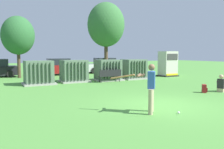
# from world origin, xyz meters

# --- Properties ---
(ground_plane) EXTENTS (96.00, 96.00, 0.00)m
(ground_plane) POSITION_xyz_m (0.00, 0.00, 0.00)
(ground_plane) COLOR #51933D
(transformer_west) EXTENTS (2.10, 1.70, 1.62)m
(transformer_west) POSITION_xyz_m (-3.21, 8.99, 0.79)
(transformer_west) COLOR #9E9B93
(transformer_west) RESTS_ON ground
(transformer_mid_west) EXTENTS (2.10, 1.70, 1.62)m
(transformer_mid_west) POSITION_xyz_m (-0.63, 9.24, 0.79)
(transformer_mid_west) COLOR #9E9B93
(transformer_mid_west) RESTS_ON ground
(transformer_mid_east) EXTENTS (2.10, 1.70, 1.62)m
(transformer_mid_east) POSITION_xyz_m (2.03, 8.91, 0.79)
(transformer_mid_east) COLOR #9E9B93
(transformer_mid_east) RESTS_ON ground
(transformer_east) EXTENTS (2.10, 1.70, 1.62)m
(transformer_east) POSITION_xyz_m (4.45, 8.96, 0.79)
(transformer_east) COLOR #9E9B93
(transformer_east) RESTS_ON ground
(generator_enclosure) EXTENTS (1.60, 1.40, 2.30)m
(generator_enclosure) POSITION_xyz_m (8.55, 9.49, 1.14)
(generator_enclosure) COLOR #262626
(generator_enclosure) RESTS_ON ground
(park_bench) EXTENTS (1.80, 0.42, 0.92)m
(park_bench) POSITION_xyz_m (1.69, 7.92, 0.54)
(park_bench) COLOR black
(park_bench) RESTS_ON ground
(batter) EXTENTS (1.37, 1.26, 1.74)m
(batter) POSITION_xyz_m (-1.27, -0.79, 0.98)
(batter) COLOR tan
(batter) RESTS_ON ground
(sports_ball) EXTENTS (0.09, 0.09, 0.09)m
(sports_ball) POSITION_xyz_m (-0.46, -1.40, 0.04)
(sports_ball) COLOR white
(sports_ball) RESTS_ON ground
(seated_spectator) EXTENTS (0.78, 0.64, 0.96)m
(seated_spectator) POSITION_xyz_m (5.09, 1.13, 0.38)
(seated_spectator) COLOR tan
(seated_spectator) RESTS_ON ground
(backpack) EXTENTS (0.37, 0.38, 0.44)m
(backpack) POSITION_xyz_m (4.00, 1.35, 0.21)
(backpack) COLOR maroon
(backpack) RESTS_ON ground
(tree_left) EXTENTS (2.77, 2.77, 5.29)m
(tree_left) POSITION_xyz_m (-3.83, 14.35, 3.63)
(tree_left) COLOR #4C3828
(tree_left) RESTS_ON ground
(tree_center_left) EXTENTS (3.88, 3.88, 7.41)m
(tree_center_left) POSITION_xyz_m (4.92, 15.03, 5.08)
(tree_center_left) COLOR #4C3828
(tree_center_left) RESTS_ON ground
(parked_car_right_of_center) EXTENTS (4.34, 2.21, 1.62)m
(parked_car_right_of_center) POSITION_xyz_m (-0.16, 15.58, 0.75)
(parked_car_right_of_center) COLOR maroon
(parked_car_right_of_center) RESTS_ON ground
(parked_car_rightmost) EXTENTS (4.38, 2.32, 1.62)m
(parked_car_rightmost) POSITION_xyz_m (5.03, 15.84, 0.75)
(parked_car_rightmost) COLOR silver
(parked_car_rightmost) RESTS_ON ground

